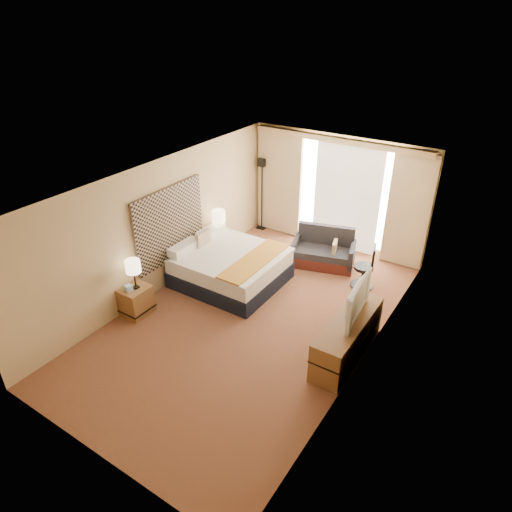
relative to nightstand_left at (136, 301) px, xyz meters
The scene contains 21 objects.
floor 2.16m from the nightstand_left, 29.31° to the left, with size 4.20×7.00×0.02m, color #551E18.
ceiling 3.16m from the nightstand_left, 29.31° to the left, with size 4.20×7.00×0.02m, color white.
wall_back 5.02m from the nightstand_left, 67.66° to the left, with size 4.20×0.02×2.60m, color tan.
wall_front 3.25m from the nightstand_left, 52.65° to the right, with size 4.20×0.02×2.60m, color tan.
wall_left 1.49m from the nightstand_left, 102.36° to the left, with size 0.02×7.00×2.60m, color tan.
wall_right 4.23m from the nightstand_left, 14.81° to the left, with size 0.02×7.00×2.60m, color tan.
headboard 1.62m from the nightstand_left, 98.64° to the left, with size 0.06×1.85×1.50m, color black.
nightstand_left is the anchor object (origin of this frame).
nightstand_right 2.50m from the nightstand_left, 90.00° to the left, with size 0.45×0.52×0.55m, color brown.
media_dresser 3.85m from the nightstand_left, 15.84° to the left, with size 0.50×1.80×0.70m, color brown.
window 5.10m from the nightstand_left, 64.87° to the left, with size 2.30×0.02×2.30m, color white.
curtains 4.95m from the nightstand_left, 67.18° to the left, with size 4.12×0.19×2.56m.
bed 2.00m from the nightstand_left, 66.11° to the left, with size 1.98×1.81×0.96m.
loveseat 4.11m from the nightstand_left, 59.43° to the left, with size 1.47×1.05×0.83m.
floor_lamp 4.47m from the nightstand_left, 90.40° to the left, with size 0.23×0.23×1.82m.
desk_chair 4.49m from the nightstand_left, 44.77° to the left, with size 0.45×0.45×0.92m.
lamp_left 0.72m from the nightstand_left, 42.12° to the left, with size 0.27×0.27×0.57m.
lamp_right 2.60m from the nightstand_left, 88.97° to the left, with size 0.29×0.29×0.62m.
tissue_box 0.35m from the nightstand_left, 99.68° to the right, with size 0.12×0.12×0.11m, color #93C8E4.
telephone 2.59m from the nightstand_left, 87.53° to the left, with size 0.17×0.14×0.07m, color black.
television 3.91m from the nightstand_left, 17.89° to the left, with size 1.10×0.14×0.63m, color black.
Camera 1 is at (3.73, -5.63, 5.07)m, focal length 32.00 mm.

